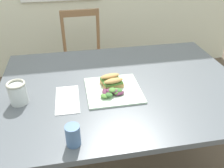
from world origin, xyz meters
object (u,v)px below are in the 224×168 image
(dining_table, at_px, (122,99))
(chair_wooden_far, at_px, (84,57))
(sandwich_half_back, at_px, (110,78))
(cup_extra_side, at_px, (73,135))
(mason_jar_iced_tea, at_px, (18,94))
(sandwich_half_front, at_px, (113,83))
(plate_lunch, at_px, (113,90))
(fork_on_napkin, at_px, (67,97))

(dining_table, relative_size, chair_wooden_far, 1.59)
(dining_table, distance_m, sandwich_half_back, 0.16)
(dining_table, bearing_deg, cup_extra_side, -125.57)
(mason_jar_iced_tea, bearing_deg, dining_table, 8.08)
(chair_wooden_far, height_order, sandwich_half_front, chair_wooden_far)
(plate_lunch, bearing_deg, cup_extra_side, -123.34)
(plate_lunch, bearing_deg, fork_on_napkin, -175.43)
(fork_on_napkin, height_order, cup_extra_side, cup_extra_side)
(chair_wooden_far, distance_m, sandwich_half_front, 1.10)
(chair_wooden_far, distance_m, cup_extra_side, 1.46)
(fork_on_napkin, bearing_deg, sandwich_half_front, 8.75)
(plate_lunch, bearing_deg, chair_wooden_far, 94.76)
(fork_on_napkin, bearing_deg, mason_jar_iced_tea, 179.03)
(chair_wooden_far, distance_m, fork_on_napkin, 1.13)
(chair_wooden_far, bearing_deg, plate_lunch, -85.24)
(plate_lunch, xyz_separation_m, cup_extra_side, (-0.23, -0.35, 0.04))
(sandwich_half_back, height_order, fork_on_napkin, sandwich_half_back)
(chair_wooden_far, distance_m, sandwich_half_back, 1.05)
(dining_table, relative_size, mason_jar_iced_tea, 11.85)
(sandwich_half_back, bearing_deg, mason_jar_iced_tea, -169.73)
(dining_table, relative_size, sandwich_half_back, 11.92)
(sandwich_half_back, bearing_deg, sandwich_half_front, -79.68)
(plate_lunch, distance_m, sandwich_half_front, 0.04)
(fork_on_napkin, relative_size, cup_extra_side, 1.96)
(plate_lunch, xyz_separation_m, fork_on_napkin, (-0.25, -0.02, 0.00))
(chair_wooden_far, height_order, mason_jar_iced_tea, chair_wooden_far)
(chair_wooden_far, bearing_deg, mason_jar_iced_tea, -110.39)
(fork_on_napkin, distance_m, cup_extra_side, 0.34)
(chair_wooden_far, bearing_deg, sandwich_half_back, -85.23)
(sandwich_half_back, bearing_deg, dining_table, -7.10)
(plate_lunch, relative_size, sandwich_half_back, 2.53)
(mason_jar_iced_tea, bearing_deg, cup_extra_side, -52.84)
(dining_table, distance_m, chair_wooden_far, 1.03)
(dining_table, distance_m, sandwich_half_front, 0.16)
(sandwich_half_front, relative_size, sandwich_half_back, 1.00)
(sandwich_half_back, height_order, cup_extra_side, cup_extra_side)
(sandwich_half_front, bearing_deg, sandwich_half_back, 100.32)
(dining_table, bearing_deg, mason_jar_iced_tea, -171.92)
(plate_lunch, relative_size, fork_on_napkin, 1.59)
(fork_on_napkin, bearing_deg, cup_extra_side, -87.20)
(dining_table, height_order, cup_extra_side, cup_extra_side)
(cup_extra_side, bearing_deg, dining_table, 54.43)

